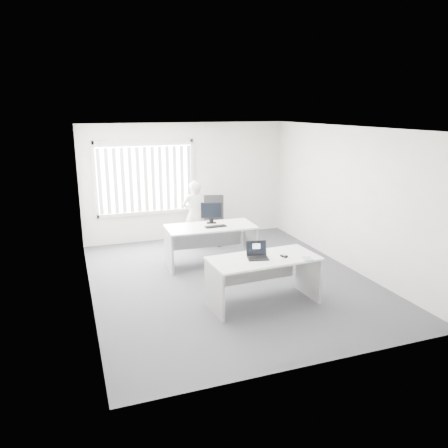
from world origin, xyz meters
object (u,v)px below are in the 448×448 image
object	(u,v)px
desk_far	(211,237)
monitor	(211,213)
office_chair	(214,228)
desk_near	(264,271)
laptop	(258,251)
person	(194,214)

from	to	relation	value
desk_far	monitor	distance (m)	0.50
office_chair	monitor	distance (m)	1.46
office_chair	desk_near	bearing A→B (deg)	-78.00
laptop	monitor	distance (m)	2.33
person	office_chair	bearing A→B (deg)	-169.70
desk_near	laptop	world-z (taller)	laptop
desk_far	desk_near	bearing A→B (deg)	-82.66
person	laptop	distance (m)	3.41
desk_near	desk_far	xyz separation A→B (m)	(-0.22, 2.10, 0.01)
office_chair	monitor	bearing A→B (deg)	-93.53
monitor	laptop	bearing A→B (deg)	-75.45
monitor	desk_near	bearing A→B (deg)	-72.62
desk_near	person	size ratio (longest dim) A/B	1.17
office_chair	person	bearing A→B (deg)	-149.58
laptop	desk_near	bearing A→B (deg)	22.55
office_chair	person	distance (m)	0.68
desk_near	desk_far	world-z (taller)	desk_far
desk_near	laptop	size ratio (longest dim) A/B	5.48
office_chair	monitor	world-z (taller)	monitor
desk_near	person	bearing A→B (deg)	90.11
person	laptop	xyz separation A→B (m)	(0.07, -3.41, 0.16)
desk_near	monitor	size ratio (longest dim) A/B	4.12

